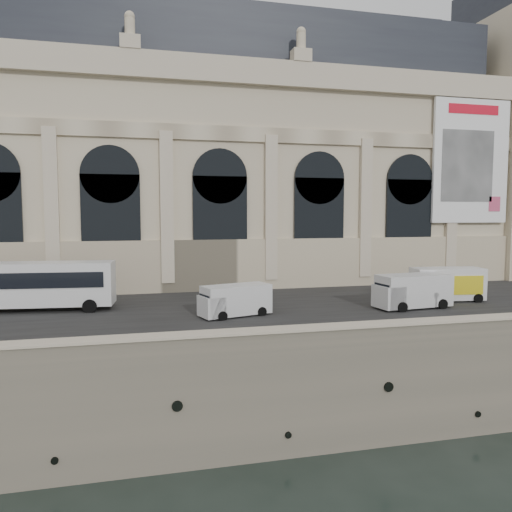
{
  "coord_description": "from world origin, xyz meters",
  "views": [
    {
      "loc": [
        -11.96,
        -25.21,
        13.52
      ],
      "look_at": [
        -0.45,
        22.0,
        9.33
      ],
      "focal_mm": 35.0,
      "sensor_mm": 36.0,
      "label": 1
    }
  ],
  "objects_px": {
    "van_b": "(232,301)",
    "van_c": "(410,291)",
    "bus_left": "(27,284)",
    "box_truck": "(443,285)"
  },
  "relations": [
    {
      "from": "van_b",
      "to": "box_truck",
      "type": "height_order",
      "value": "box_truck"
    },
    {
      "from": "van_b",
      "to": "van_c",
      "type": "distance_m",
      "value": 14.14
    },
    {
      "from": "van_b",
      "to": "van_c",
      "type": "bearing_deg",
      "value": -1.18
    },
    {
      "from": "van_c",
      "to": "bus_left",
      "type": "bearing_deg",
      "value": 168.46
    },
    {
      "from": "bus_left",
      "to": "van_c",
      "type": "distance_m",
      "value": 29.55
    },
    {
      "from": "van_c",
      "to": "van_b",
      "type": "bearing_deg",
      "value": 178.82
    },
    {
      "from": "bus_left",
      "to": "box_truck",
      "type": "distance_m",
      "value": 33.66
    },
    {
      "from": "bus_left",
      "to": "van_c",
      "type": "bearing_deg",
      "value": -11.54
    },
    {
      "from": "van_c",
      "to": "box_truck",
      "type": "distance_m",
      "value": 5.09
    },
    {
      "from": "van_b",
      "to": "van_c",
      "type": "height_order",
      "value": "van_c"
    }
  ]
}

